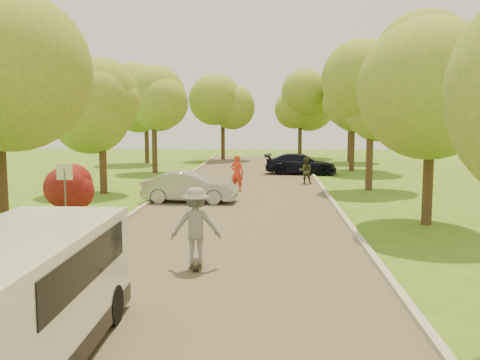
% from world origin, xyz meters
% --- Properties ---
extents(ground, '(100.00, 100.00, 0.00)m').
position_xyz_m(ground, '(0.00, 0.00, 0.00)').
color(ground, '#41721B').
rests_on(ground, ground).
extents(road, '(8.00, 60.00, 0.01)m').
position_xyz_m(road, '(0.00, 8.00, 0.01)').
color(road, '#4C4438').
rests_on(road, ground).
extents(curb_left, '(0.18, 60.00, 0.12)m').
position_xyz_m(curb_left, '(-4.05, 8.00, 0.06)').
color(curb_left, '#B2AD9E').
rests_on(curb_left, ground).
extents(curb_right, '(0.18, 60.00, 0.12)m').
position_xyz_m(curb_right, '(4.05, 8.00, 0.06)').
color(curb_right, '#B2AD9E').
rests_on(curb_right, ground).
extents(street_sign, '(0.55, 0.06, 2.17)m').
position_xyz_m(street_sign, '(-5.80, 4.00, 1.56)').
color(street_sign, '#59595E').
rests_on(street_sign, ground).
extents(red_shrub, '(1.70, 1.70, 1.95)m').
position_xyz_m(red_shrub, '(-6.30, 5.50, 1.10)').
color(red_shrub, '#382619').
rests_on(red_shrub, ground).
extents(tree_l_mida, '(4.71, 4.60, 7.39)m').
position_xyz_m(tree_l_mida, '(-6.30, 1.00, 5.17)').
color(tree_l_mida, '#382619').
rests_on(tree_l_mida, ground).
extents(tree_l_midb, '(4.30, 4.20, 6.62)m').
position_xyz_m(tree_l_midb, '(-6.81, 12.00, 4.59)').
color(tree_l_midb, '#382619').
rests_on(tree_l_midb, ground).
extents(tree_l_far, '(4.92, 4.80, 7.79)m').
position_xyz_m(tree_l_far, '(-6.39, 22.00, 5.47)').
color(tree_l_far, '#382619').
rests_on(tree_l_far, ground).
extents(tree_r_mida, '(5.13, 5.00, 7.95)m').
position_xyz_m(tree_r_mida, '(7.02, 5.00, 5.54)').
color(tree_r_mida, '#382619').
rests_on(tree_r_mida, ground).
extents(tree_r_midb, '(4.51, 4.40, 7.01)m').
position_xyz_m(tree_r_midb, '(6.60, 14.00, 4.88)').
color(tree_r_midb, '#382619').
rests_on(tree_r_midb, ground).
extents(tree_r_far, '(5.33, 5.20, 8.34)m').
position_xyz_m(tree_r_far, '(7.23, 24.00, 5.83)').
color(tree_r_far, '#382619').
rests_on(tree_r_far, ground).
extents(tree_bg_a, '(5.12, 5.00, 7.72)m').
position_xyz_m(tree_bg_a, '(-8.78, 30.00, 5.31)').
color(tree_bg_a, '#382619').
rests_on(tree_bg_a, ground).
extents(tree_bg_b, '(5.12, 5.00, 7.95)m').
position_xyz_m(tree_bg_b, '(8.22, 32.00, 5.54)').
color(tree_bg_b, '#382619').
rests_on(tree_bg_b, ground).
extents(tree_bg_c, '(4.92, 4.80, 7.33)m').
position_xyz_m(tree_bg_c, '(-2.79, 34.00, 5.02)').
color(tree_bg_c, '#382619').
rests_on(tree_bg_c, ground).
extents(tree_bg_d, '(5.12, 5.00, 7.72)m').
position_xyz_m(tree_bg_d, '(4.22, 36.00, 5.31)').
color(tree_bg_d, '#382619').
rests_on(tree_bg_d, ground).
extents(minivan, '(2.23, 5.48, 2.03)m').
position_xyz_m(minivan, '(-2.50, -6.44, 1.07)').
color(minivan, white).
rests_on(minivan, ground).
extents(silver_sedan, '(4.26, 1.71, 1.38)m').
position_xyz_m(silver_sedan, '(-2.30, 9.48, 0.69)').
color(silver_sedan, '#A3A3A7').
rests_on(silver_sedan, ground).
extents(dark_sedan, '(4.93, 2.42, 1.38)m').
position_xyz_m(dark_sedan, '(3.30, 21.70, 0.69)').
color(dark_sedan, black).
rests_on(dark_sedan, ground).
extents(longboard, '(0.39, 1.01, 0.12)m').
position_xyz_m(longboard, '(-0.56, -0.93, 0.11)').
color(longboard, black).
rests_on(longboard, ground).
extents(skateboarder, '(1.32, 0.85, 1.92)m').
position_xyz_m(skateboarder, '(-0.56, -0.93, 1.09)').
color(skateboarder, slate).
rests_on(skateboarder, longboard).
extents(person_striped, '(0.77, 0.60, 1.85)m').
position_xyz_m(person_striped, '(-0.42, 13.28, 0.93)').
color(person_striped, red).
rests_on(person_striped, ground).
extents(person_olive, '(0.75, 0.59, 1.53)m').
position_xyz_m(person_olive, '(3.28, 16.40, 0.76)').
color(person_olive, '#323620').
rests_on(person_olive, ground).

